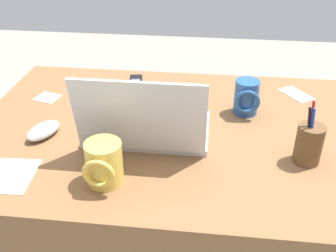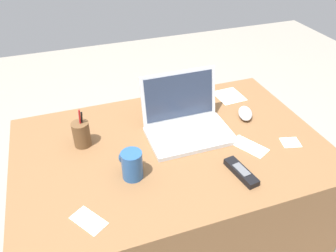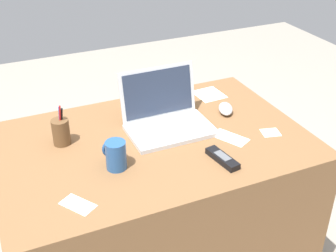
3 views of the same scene
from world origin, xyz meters
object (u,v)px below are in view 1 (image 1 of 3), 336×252
(coffee_mug_tall, at_px, (246,97))
(pen_holder, at_px, (309,144))
(laptop, at_px, (146,125))
(computer_mouse, at_px, (43,131))
(cordless_phone, at_px, (136,87))
(coffee_mug_white, at_px, (104,164))

(coffee_mug_tall, bearing_deg, pen_holder, 121.02)
(laptop, height_order, computer_mouse, laptop)
(laptop, distance_m, computer_mouse, 0.30)
(coffee_mug_tall, relative_size, pen_holder, 0.64)
(laptop, distance_m, pen_holder, 0.43)
(computer_mouse, relative_size, pen_holder, 0.66)
(cordless_phone, height_order, pen_holder, pen_holder)
(coffee_mug_tall, xyz_separation_m, cordless_phone, (0.38, -0.13, -0.04))
(coffee_mug_white, distance_m, pen_holder, 0.52)
(coffee_mug_white, bearing_deg, pen_holder, -163.87)
(laptop, distance_m, coffee_mug_white, 0.21)
(coffee_mug_white, distance_m, cordless_phone, 0.52)
(laptop, relative_size, coffee_mug_tall, 3.17)
(pen_holder, bearing_deg, computer_mouse, -3.00)
(coffee_mug_white, height_order, cordless_phone, coffee_mug_white)
(computer_mouse, bearing_deg, laptop, -152.83)
(laptop, distance_m, coffee_mug_tall, 0.34)
(laptop, height_order, pen_holder, laptop)
(coffee_mug_tall, distance_m, pen_holder, 0.28)
(computer_mouse, bearing_deg, pen_holder, -158.62)
(computer_mouse, xyz_separation_m, cordless_phone, (-0.21, -0.33, -0.01))
(computer_mouse, height_order, pen_holder, pen_holder)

